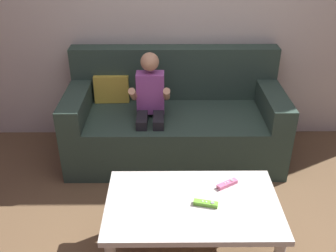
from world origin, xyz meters
name	(u,v)px	position (x,y,z in m)	size (l,w,h in m)	color
wall_back	(183,2)	(0.00, 1.69, 1.25)	(4.41, 0.05, 2.50)	beige
couch	(174,122)	(-0.08, 1.30, 0.32)	(1.81, 0.80, 0.90)	#2D4238
person_seated_on_couch	(150,106)	(-0.27, 1.12, 0.56)	(0.31, 0.39, 0.97)	black
coffee_table	(192,211)	(0.01, 0.08, 0.38)	(1.01, 0.61, 0.45)	beige
game_remote_lime_near_edge	(206,203)	(0.08, 0.06, 0.46)	(0.14, 0.07, 0.03)	#72C638
game_remote_pink_center	(227,184)	(0.23, 0.24, 0.46)	(0.14, 0.10, 0.03)	pink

